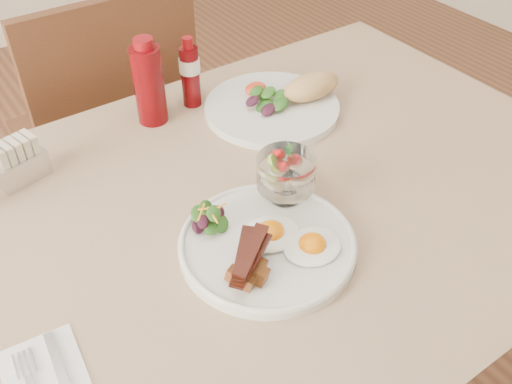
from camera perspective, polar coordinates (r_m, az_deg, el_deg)
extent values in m
cylinder|color=#572F1B|center=(1.75, 8.70, 3.09)|extent=(0.06, 0.06, 0.71)
cube|color=#572F1B|center=(1.00, -0.65, -2.07)|extent=(1.30, 0.85, 0.04)
cube|color=tan|center=(0.98, -0.66, -1.17)|extent=(1.33, 0.88, 0.00)
cylinder|color=#572F1B|center=(1.68, -16.86, -6.21)|extent=(0.04, 0.04, 0.45)
cylinder|color=#572F1B|center=(1.77, -6.17, -1.55)|extent=(0.04, 0.04, 0.45)
cylinder|color=#572F1B|center=(1.95, -20.75, 0.30)|extent=(0.04, 0.04, 0.45)
cylinder|color=#572F1B|center=(2.03, -11.30, 4.09)|extent=(0.04, 0.04, 0.45)
cube|color=#572F1B|center=(1.70, -15.08, 5.51)|extent=(0.42, 0.42, 0.03)
cube|color=#572F1B|center=(1.42, -13.51, 9.55)|extent=(0.42, 0.03, 0.46)
cylinder|color=silver|center=(0.90, 1.15, -5.34)|extent=(0.28, 0.28, 0.02)
ellipsoid|color=white|center=(0.88, 5.65, -5.42)|extent=(0.12, 0.11, 0.01)
ellipsoid|color=orange|center=(0.88, 5.67, -5.16)|extent=(0.04, 0.04, 0.03)
ellipsoid|color=white|center=(0.90, 1.50, -4.16)|extent=(0.12, 0.11, 0.01)
ellipsoid|color=orange|center=(0.89, 1.51, -3.90)|extent=(0.04, 0.04, 0.03)
cube|color=brown|center=(0.84, -1.40, -7.80)|extent=(0.03, 0.03, 0.02)
cube|color=brown|center=(0.84, 0.10, -7.46)|extent=(0.03, 0.03, 0.02)
cube|color=brown|center=(0.82, -0.83, -8.97)|extent=(0.02, 0.02, 0.02)
cube|color=brown|center=(0.85, -0.54, -6.60)|extent=(0.03, 0.03, 0.02)
cube|color=brown|center=(0.83, 0.34, -8.33)|extent=(0.03, 0.03, 0.02)
cube|color=brown|center=(0.83, -2.24, -8.25)|extent=(0.02, 0.02, 0.02)
cube|color=brown|center=(0.83, -0.59, -6.68)|extent=(0.03, 0.03, 0.02)
cube|color=brown|center=(0.82, -0.80, -7.42)|extent=(0.02, 0.02, 0.02)
cube|color=brown|center=(0.84, -0.62, -6.18)|extent=(0.03, 0.03, 0.02)
cube|color=#47150B|center=(0.83, -1.00, -6.84)|extent=(0.09, 0.08, 0.01)
cube|color=#47150B|center=(0.82, -0.35, -6.60)|extent=(0.10, 0.07, 0.01)
cube|color=#47150B|center=(0.82, -1.19, -6.10)|extent=(0.08, 0.09, 0.01)
cube|color=#47150B|center=(0.82, -0.51, -5.83)|extent=(0.09, 0.07, 0.01)
ellipsoid|color=#174612|center=(0.91, -4.62, -3.32)|extent=(0.05, 0.04, 0.01)
ellipsoid|color=#174612|center=(0.93, -4.49, -2.33)|extent=(0.04, 0.04, 0.01)
ellipsoid|color=#320F1F|center=(0.91, -5.78, -3.39)|extent=(0.04, 0.03, 0.01)
ellipsoid|color=#174612|center=(0.91, -3.55, -3.17)|extent=(0.04, 0.04, 0.01)
ellipsoid|color=#174612|center=(0.90, -4.41, -3.45)|extent=(0.04, 0.03, 0.01)
ellipsoid|color=#320F1F|center=(0.91, -3.77, -2.07)|extent=(0.03, 0.03, 0.01)
ellipsoid|color=#174612|center=(0.91, -5.80, -2.16)|extent=(0.04, 0.04, 0.01)
ellipsoid|color=#174612|center=(0.91, -5.05, -1.55)|extent=(0.04, 0.03, 0.01)
ellipsoid|color=#320F1F|center=(0.89, -5.31, -3.00)|extent=(0.03, 0.03, 0.01)
ellipsoid|color=#174612|center=(0.89, -4.24, -2.14)|extent=(0.04, 0.03, 0.01)
cylinder|color=orange|center=(0.90, -4.70, -1.66)|extent=(0.03, 0.02, 0.01)
cylinder|color=orange|center=(0.89, -5.50, -2.01)|extent=(0.03, 0.03, 0.01)
cylinder|color=orange|center=(0.90, -3.99, -1.67)|extent=(0.04, 0.00, 0.01)
cylinder|color=orange|center=(0.89, -4.36, -2.32)|extent=(0.01, 0.04, 0.01)
cylinder|color=white|center=(0.97, 2.93, -0.26)|extent=(0.05, 0.05, 0.01)
cylinder|color=white|center=(0.96, 2.96, 0.35)|extent=(0.02, 0.02, 0.02)
cylinder|color=white|center=(0.93, 3.03, 2.00)|extent=(0.10, 0.10, 0.06)
cylinder|color=#FFE8B4|center=(0.94, 2.13, 1.23)|extent=(0.03, 0.03, 0.01)
cylinder|color=#FFE8B4|center=(0.95, 3.83, 2.04)|extent=(0.03, 0.03, 0.01)
cylinder|color=#FFE8B4|center=(0.94, 2.17, 2.33)|extent=(0.03, 0.03, 0.01)
cylinder|color=#9AC13B|center=(0.92, 2.00, 2.67)|extent=(0.04, 0.04, 0.01)
cone|color=red|center=(0.93, 4.08, 3.16)|extent=(0.03, 0.03, 0.03)
cone|color=red|center=(0.91, 2.83, 2.59)|extent=(0.03, 0.03, 0.03)
cone|color=red|center=(0.93, 2.40, 3.86)|extent=(0.03, 0.03, 0.03)
ellipsoid|color=#2B792C|center=(0.91, 3.25, 4.10)|extent=(0.02, 0.01, 0.00)
ellipsoid|color=#2B792C|center=(0.92, 3.42, 4.53)|extent=(0.02, 0.01, 0.00)
cylinder|color=silver|center=(1.21, 1.60, 8.39)|extent=(0.28, 0.28, 0.02)
ellipsoid|color=#174612|center=(1.19, 0.90, 8.57)|extent=(0.05, 0.04, 0.01)
ellipsoid|color=#174612|center=(1.22, 0.91, 9.60)|extent=(0.04, 0.03, 0.01)
ellipsoid|color=#320F1F|center=(1.17, 1.25, 8.25)|extent=(0.04, 0.03, 0.01)
ellipsoid|color=#174612|center=(1.18, 2.44, 8.78)|extent=(0.05, 0.04, 0.01)
ellipsoid|color=#174612|center=(1.20, 2.42, 9.64)|extent=(0.04, 0.03, 0.01)
ellipsoid|color=#320F1F|center=(1.18, -0.37, 9.08)|extent=(0.04, 0.03, 0.01)
ellipsoid|color=#174612|center=(1.20, 1.24, 9.91)|extent=(0.04, 0.03, 0.01)
ellipsoid|color=#174612|center=(1.20, 0.04, 10.05)|extent=(0.04, 0.03, 0.01)
ellipsoid|color=red|center=(1.22, -0.02, 10.04)|extent=(0.05, 0.04, 0.03)
ellipsoid|color=tan|center=(1.22, 5.58, 10.59)|extent=(0.15, 0.09, 0.05)
cylinder|color=#530407|center=(1.16, -10.63, 10.44)|extent=(0.06, 0.06, 0.16)
cylinder|color=maroon|center=(1.12, -11.20, 14.40)|extent=(0.04, 0.04, 0.02)
cylinder|color=#530407|center=(1.21, -6.58, 11.36)|extent=(0.05, 0.05, 0.13)
cylinder|color=white|center=(1.20, -6.67, 12.48)|extent=(0.06, 0.06, 0.03)
cylinder|color=maroon|center=(1.18, -6.86, 14.56)|extent=(0.03, 0.03, 0.02)
cube|color=silver|center=(1.10, -22.45, 2.27)|extent=(0.10, 0.07, 0.05)
cube|color=#CBB88F|center=(1.07, -24.19, 2.76)|extent=(0.02, 0.04, 0.06)
cube|color=#CBB88F|center=(1.08, -23.52, 3.14)|extent=(0.02, 0.04, 0.06)
cube|color=#CBB88F|center=(1.08, -22.85, 3.52)|extent=(0.02, 0.04, 0.06)
cube|color=#CBB88F|center=(1.09, -22.19, 3.89)|extent=(0.02, 0.04, 0.06)
cube|color=#CBB88F|center=(1.09, -21.54, 4.26)|extent=(0.02, 0.04, 0.06)
cube|color=silver|center=(0.79, -18.58, -17.68)|extent=(0.03, 0.17, 0.00)
cube|color=silver|center=(0.83, -22.90, -15.82)|extent=(0.01, 0.04, 0.00)
cube|color=silver|center=(0.83, -22.40, -15.66)|extent=(0.01, 0.04, 0.00)
cube|color=silver|center=(0.83, -21.91, -15.50)|extent=(0.01, 0.04, 0.00)
cube|color=silver|center=(0.83, -21.42, -15.35)|extent=(0.01, 0.04, 0.00)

